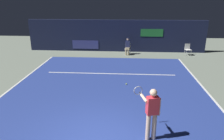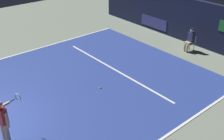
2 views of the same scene
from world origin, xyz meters
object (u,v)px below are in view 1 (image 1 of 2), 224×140
line_judge_on_chair (128,46)px  tennis_ball (126,84)px  tennis_player (152,111)px  courtside_chair_near (188,49)px

line_judge_on_chair → tennis_ball: (-0.06, -6.27, -0.64)m
tennis_player → line_judge_on_chair: tennis_player is taller
line_judge_on_chair → courtside_chair_near: line_judge_on_chair is taller
tennis_player → line_judge_on_chair: 10.70m
tennis_player → line_judge_on_chair: size_ratio=1.31×
courtside_chair_near → tennis_ball: size_ratio=12.94×
tennis_player → tennis_ball: tennis_player is taller
tennis_player → courtside_chair_near: tennis_player is taller
line_judge_on_chair → courtside_chair_near: (4.71, 0.14, -0.18)m
tennis_player → courtside_chair_near: (4.01, 10.81, -0.49)m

